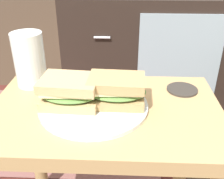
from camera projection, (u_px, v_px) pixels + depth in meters
side_table at (106, 138)px, 0.69m from camera, size 0.56×0.36×0.46m
tv_cabinet at (151, 46)px, 1.55m from camera, size 0.96×0.46×0.58m
area_rug at (61, 126)px, 1.35m from camera, size 1.12×0.85×0.01m
plate at (94, 105)px, 0.65m from camera, size 0.26×0.26×0.01m
sandwich_front at (70, 92)px, 0.63m from camera, size 0.15×0.11×0.07m
sandwich_back at (116, 90)px, 0.64m from camera, size 0.14×0.10×0.07m
beer_glass at (30, 60)px, 0.73m from camera, size 0.08×0.08×0.15m
coaster at (182, 89)px, 0.72m from camera, size 0.08×0.08×0.01m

